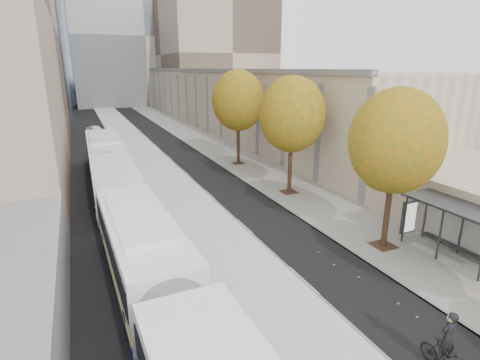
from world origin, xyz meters
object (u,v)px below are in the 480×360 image
bus_far (108,165)px  distant_car (96,130)px  bus_shelter (458,213)px  cyclist (445,349)px  bus_near (164,297)px

bus_far → distant_car: bearing=89.8°
bus_shelter → bus_far: 22.46m
bus_shelter → distant_car: bearing=107.5°
bus_far → cyclist: bus_far is taller
cyclist → distant_car: (-6.80, 46.21, -0.11)m
cyclist → distant_car: 46.71m
cyclist → bus_far: bearing=103.8°
bus_near → bus_far: (-0.15, 18.08, 0.06)m
bus_shelter → cyclist: bus_shelter is taller
bus_near → distant_car: 41.66m
bus_far → cyclist: (7.16, -22.65, -0.86)m
bus_near → distant_car: size_ratio=4.64×
bus_shelter → distant_car: bus_shelter is taller
bus_shelter → bus_near: bus_near is taller
bus_near → bus_far: bus_far is taller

